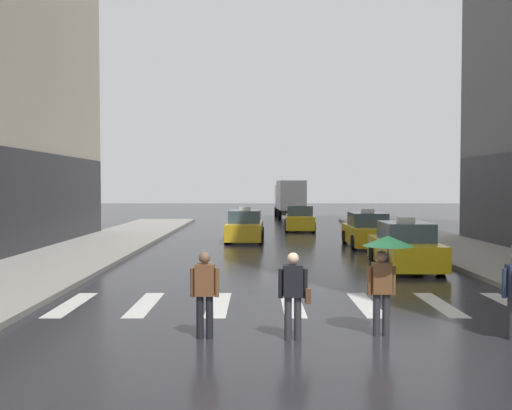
{
  "coord_description": "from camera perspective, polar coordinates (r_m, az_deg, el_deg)",
  "views": [
    {
      "loc": [
        -0.88,
        -10.17,
        2.9
      ],
      "look_at": [
        -0.9,
        8.0,
        2.26
      ],
      "focal_mm": 38.16,
      "sensor_mm": 36.0,
      "label": 1
    }
  ],
  "objects": [
    {
      "name": "taxi_fourth",
      "position": [
        35.5,
        4.66,
        -1.5
      ],
      "size": [
        2.13,
        4.63,
        1.8
      ],
      "color": "yellow",
      "rests_on": "ground"
    },
    {
      "name": "taxi_lead",
      "position": [
        19.9,
        15.39,
        -4.32
      ],
      "size": [
        2.01,
        4.58,
        1.8
      ],
      "color": "yellow",
      "rests_on": "ground"
    },
    {
      "name": "pedestrian_with_handbag",
      "position": [
        10.32,
        4.02,
        -8.95
      ],
      "size": [
        0.6,
        0.24,
        1.65
      ],
      "color": "#333338",
      "rests_on": "ground"
    },
    {
      "name": "box_truck",
      "position": [
        48.3,
        3.61,
        0.77
      ],
      "size": [
        2.46,
        7.6,
        3.35
      ],
      "color": "#2D2D2D",
      "rests_on": "ground"
    },
    {
      "name": "pedestrian_plain_coat",
      "position": [
        10.44,
        -5.35,
        -8.8
      ],
      "size": [
        0.55,
        0.24,
        1.65
      ],
      "color": "black",
      "rests_on": "ground"
    },
    {
      "name": "ground_plane",
      "position": [
        10.61,
        4.97,
        -13.83
      ],
      "size": [
        160.0,
        160.0,
        0.0
      ],
      "primitive_type": "plane",
      "color": "#26262B"
    },
    {
      "name": "crosswalk_markings",
      "position": [
        13.51,
        3.86,
        -10.35
      ],
      "size": [
        11.3,
        2.8,
        0.01
      ],
      "color": "silver",
      "rests_on": "ground"
    },
    {
      "name": "taxi_second",
      "position": [
        26.55,
        11.63,
        -2.72
      ],
      "size": [
        1.97,
        4.56,
        1.8
      ],
      "color": "gold",
      "rests_on": "ground"
    },
    {
      "name": "pedestrian_with_umbrella",
      "position": [
        10.8,
        13.49,
        -5.39
      ],
      "size": [
        0.96,
        0.96,
        1.94
      ],
      "color": "#333338",
      "rests_on": "ground"
    },
    {
      "name": "taxi_third",
      "position": [
        28.56,
        -1.11,
        -2.35
      ],
      "size": [
        2.04,
        4.59,
        1.8
      ],
      "color": "gold",
      "rests_on": "ground"
    }
  ]
}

